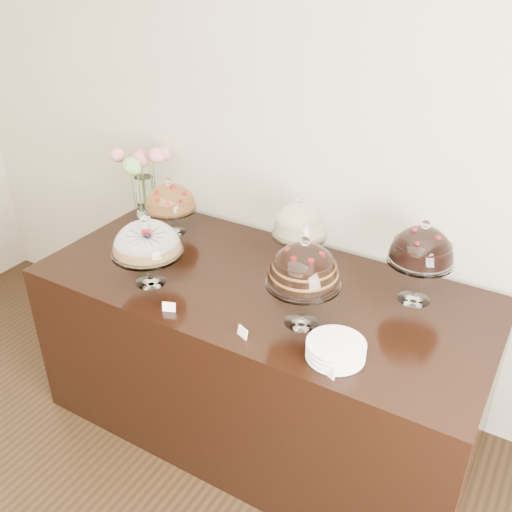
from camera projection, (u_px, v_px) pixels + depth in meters
The scene contains 12 objects.
wall_back at pixel (302, 130), 2.90m from camera, with size 5.00×0.04×3.00m, color #BEB399.
display_counter at pixel (261, 357), 2.97m from camera, with size 2.20×1.00×0.90m, color black.
cake_stand_sugar_sponge at pixel (147, 241), 2.65m from camera, with size 0.34×0.34×0.36m.
cake_stand_choco_layer at pixel (304, 268), 2.34m from camera, with size 0.32×0.32×0.42m.
cake_stand_cheesecake at pixel (300, 223), 2.83m from camera, with size 0.28×0.28×0.36m.
cake_stand_dark_choco at pixel (422, 248), 2.50m from camera, with size 0.30×0.30×0.40m.
cake_stand_fruit_tart at pixel (170, 199), 3.12m from camera, with size 0.29×0.29×0.33m.
flower_vase at pixel (143, 174), 3.29m from camera, with size 0.28×0.35×0.43m.
plate_stack at pixel (336, 350), 2.25m from camera, with size 0.23×0.23×0.07m.
price_card_left at pixel (169, 307), 2.54m from camera, with size 0.06×0.01×0.04m, color white.
price_card_right at pixel (329, 371), 2.17m from camera, with size 0.06×0.01×0.04m, color white.
price_card_extra at pixel (243, 332), 2.38m from camera, with size 0.06×0.01×0.04m, color white.
Camera 1 is at (1.24, 0.44, 2.38)m, focal length 40.00 mm.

